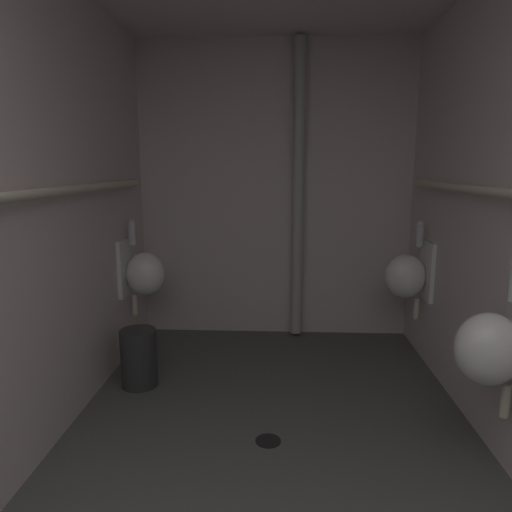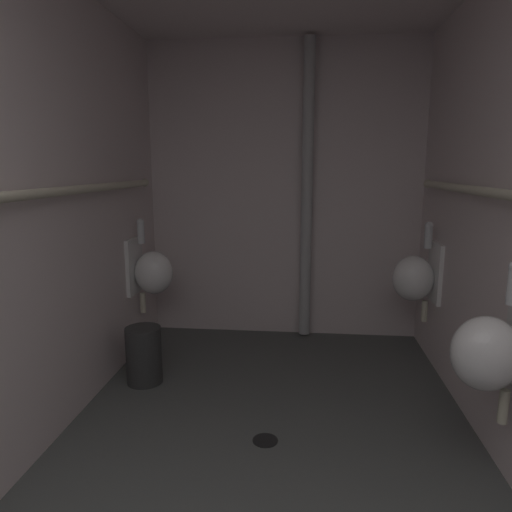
{
  "view_description": "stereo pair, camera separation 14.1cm",
  "coord_description": "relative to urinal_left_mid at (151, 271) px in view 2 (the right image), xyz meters",
  "views": [
    {
      "loc": [
        0.03,
        -0.06,
        1.48
      ],
      "look_at": [
        -0.09,
        2.54,
        0.97
      ],
      "focal_mm": 32.76,
      "sensor_mm": 36.0,
      "label": 1
    },
    {
      "loc": [
        0.18,
        -0.06,
        1.48
      ],
      "look_at": [
        -0.09,
        2.54,
        0.97
      ],
      "focal_mm": 32.76,
      "sensor_mm": 36.0,
      "label": 2
    }
  ],
  "objects": [
    {
      "name": "floor",
      "position": [
        1.01,
        -1.42,
        -0.71
      ],
      "size": [
        2.44,
        4.09,
        0.08
      ],
      "primitive_type": "cube",
      "color": "#4C4F4C",
      "rests_on": "ground"
    },
    {
      "name": "wall_left",
      "position": [
        -0.18,
        -1.42,
        0.59
      ],
      "size": [
        0.06,
        4.09,
        2.51
      ],
      "primitive_type": "cube",
      "color": "silver",
      "rests_on": "ground"
    },
    {
      "name": "wall_back",
      "position": [
        1.01,
        0.59,
        0.59
      ],
      "size": [
        2.44,
        0.06,
        2.51
      ],
      "primitive_type": "cube",
      "color": "silver",
      "rests_on": "ground"
    },
    {
      "name": "urinal_left_mid",
      "position": [
        0.0,
        0.0,
        0.0
      ],
      "size": [
        0.32,
        0.3,
        0.76
      ],
      "color": "white"
    },
    {
      "name": "urinal_right_mid",
      "position": [
        2.03,
        -1.42,
        0.0
      ],
      "size": [
        0.32,
        0.3,
        0.76
      ],
      "color": "white"
    },
    {
      "name": "urinal_right_far",
      "position": [
        2.03,
        0.01,
        0.0
      ],
      "size": [
        0.32,
        0.3,
        0.76
      ],
      "color": "white"
    },
    {
      "name": "supply_pipe_left",
      "position": [
        -0.09,
        -1.45,
        0.68
      ],
      "size": [
        0.06,
        3.37,
        0.06
      ],
      "color": "beige"
    },
    {
      "name": "standpipe_back_wall",
      "position": [
        1.21,
        0.48,
        0.59
      ],
      "size": [
        0.09,
        0.09,
        2.46
      ],
      "primitive_type": "cylinder",
      "color": "#B2B2B2",
      "rests_on": "ground"
    },
    {
      "name": "floor_drain",
      "position": [
        1.0,
        -1.16,
        -0.66
      ],
      "size": [
        0.14,
        0.14,
        0.01
      ],
      "primitive_type": "cylinder",
      "color": "black",
      "rests_on": "ground"
    },
    {
      "name": "waste_bin",
      "position": [
        0.11,
        -0.54,
        -0.47
      ],
      "size": [
        0.24,
        0.24,
        0.39
      ],
      "primitive_type": "cylinder",
      "color": "#2D2D2D",
      "rests_on": "ground"
    }
  ]
}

